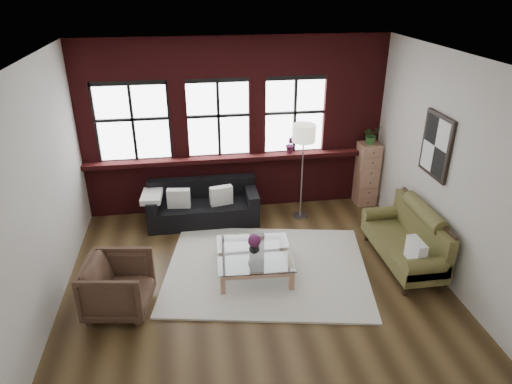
{
  "coord_description": "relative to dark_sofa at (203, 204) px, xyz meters",
  "views": [
    {
      "loc": [
        -0.84,
        -5.51,
        4.11
      ],
      "look_at": [
        0.1,
        0.6,
        1.15
      ],
      "focal_mm": 32.0,
      "sensor_mm": 36.0,
      "label": 1
    }
  ],
  "objects": [
    {
      "name": "potted_plant_top",
      "position": [
        3.18,
        0.27,
        1.05
      ],
      "size": [
        0.37,
        0.34,
        0.35
      ],
      "primitive_type": "imported",
      "rotation": [
        0.0,
        0.0,
        0.26
      ],
      "color": "#2D5923",
      "rests_on": "drawer_chest"
    },
    {
      "name": "pillow_a",
      "position": [
        -0.42,
        -0.1,
        0.19
      ],
      "size": [
        0.41,
        0.18,
        0.34
      ],
      "primitive_type": "cube",
      "rotation": [
        0.0,
        0.0,
        -0.11
      ],
      "color": "white",
      "rests_on": "dark_sofa"
    },
    {
      "name": "wall_front",
      "position": [
        0.67,
        -4.4,
        1.24
      ],
      "size": [
        5.5,
        0.0,
        5.5
      ],
      "primitive_type": "plane",
      "rotation": [
        -1.57,
        0.0,
        0.0
      ],
      "color": "beige",
      "rests_on": "ground"
    },
    {
      "name": "window_mid",
      "position": [
        0.37,
        0.55,
        1.39
      ],
      "size": [
        1.38,
        0.1,
        1.5
      ],
      "primitive_type": null,
      "color": "black",
      "rests_on": "brick_backwall"
    },
    {
      "name": "floor",
      "position": [
        0.67,
        -1.9,
        -0.36
      ],
      "size": [
        5.5,
        5.5,
        0.0
      ],
      "primitive_type": "plane",
      "color": "#382714",
      "rests_on": "ground"
    },
    {
      "name": "wall_right",
      "position": [
        3.42,
        -1.9,
        1.24
      ],
      "size": [
        0.0,
        5.0,
        5.0
      ],
      "primitive_type": "plane",
      "rotation": [
        1.57,
        0.0,
        -1.57
      ],
      "color": "beige",
      "rests_on": "ground"
    },
    {
      "name": "wall_left",
      "position": [
        -2.08,
        -1.9,
        1.24
      ],
      "size": [
        0.0,
        5.0,
        5.0
      ],
      "primitive_type": "plane",
      "rotation": [
        1.57,
        0.0,
        1.57
      ],
      "color": "beige",
      "rests_on": "ground"
    },
    {
      "name": "vintage_settee",
      "position": [
        2.97,
        -1.84,
        0.11
      ],
      "size": [
        0.78,
        1.75,
        0.93
      ],
      "primitive_type": null,
      "color": "brown",
      "rests_on": "floor"
    },
    {
      "name": "vase",
      "position": [
        0.68,
        -1.73,
        0.08
      ],
      "size": [
        0.2,
        0.2,
        0.16
      ],
      "primitive_type": "imported",
      "rotation": [
        0.0,
        0.0,
        -0.34
      ],
      "color": "#B2B2B2",
      "rests_on": "coffee_table"
    },
    {
      "name": "ceiling",
      "position": [
        0.67,
        -1.9,
        2.84
      ],
      "size": [
        5.5,
        5.5,
        0.0
      ],
      "primitive_type": "plane",
      "rotation": [
        3.14,
        0.0,
        0.0
      ],
      "color": "white",
      "rests_on": "ground"
    },
    {
      "name": "drawer_chest",
      "position": [
        3.18,
        0.27,
        0.26
      ],
      "size": [
        0.38,
        0.38,
        1.24
      ],
      "primitive_type": "cube",
      "color": "#AB795C",
      "rests_on": "floor"
    },
    {
      "name": "window_left",
      "position": [
        -1.13,
        0.55,
        1.39
      ],
      "size": [
        1.38,
        0.1,
        1.5
      ],
      "primitive_type": null,
      "color": "black",
      "rests_on": "brick_backwall"
    },
    {
      "name": "wall_back",
      "position": [
        0.67,
        0.6,
        1.24
      ],
      "size": [
        5.5,
        0.0,
        5.5
      ],
      "primitive_type": "plane",
      "rotation": [
        1.57,
        0.0,
        0.0
      ],
      "color": "beige",
      "rests_on": "ground"
    },
    {
      "name": "dark_sofa",
      "position": [
        0.0,
        0.0,
        0.0
      ],
      "size": [
        1.97,
        0.8,
        0.71
      ],
      "primitive_type": null,
      "color": "black",
      "rests_on": "floor"
    },
    {
      "name": "floor_lamp",
      "position": [
        1.79,
        -0.1,
        0.61
      ],
      "size": [
        0.4,
        0.4,
        1.94
      ],
      "primitive_type": null,
      "color": "#A5A5A8",
      "rests_on": "floor"
    },
    {
      "name": "coffee_table",
      "position": [
        0.68,
        -1.73,
        -0.18
      ],
      "size": [
        1.16,
        1.16,
        0.37
      ],
      "primitive_type": null,
      "rotation": [
        0.0,
        0.0,
        -0.06
      ],
      "color": "#AB795C",
      "rests_on": "shag_rug"
    },
    {
      "name": "sill_plant",
      "position": [
        1.69,
        0.42,
        0.89
      ],
      "size": [
        0.23,
        0.21,
        0.34
      ],
      "primitive_type": "imported",
      "rotation": [
        0.0,
        0.0,
        -0.41
      ],
      "color": "#61214E",
      "rests_on": "sill_ledge"
    },
    {
      "name": "brick_backwall",
      "position": [
        0.67,
        0.54,
        1.24
      ],
      "size": [
        5.5,
        0.12,
        3.2
      ],
      "primitive_type": null,
      "color": "#451012",
      "rests_on": "floor"
    },
    {
      "name": "pillow_settee",
      "position": [
        2.89,
        -2.38,
        0.22
      ],
      "size": [
        0.15,
        0.38,
        0.34
      ],
      "primitive_type": "cube",
      "rotation": [
        0.0,
        0.0,
        0.02
      ],
      "color": "white",
      "rests_on": "vintage_settee"
    },
    {
      "name": "window_right",
      "position": [
        1.77,
        0.55,
        1.39
      ],
      "size": [
        1.38,
        0.1,
        1.5
      ],
      "primitive_type": null,
      "color": "black",
      "rests_on": "brick_backwall"
    },
    {
      "name": "armchair",
      "position": [
        -1.23,
        -2.29,
        0.03
      ],
      "size": [
        0.95,
        0.93,
        0.76
      ],
      "primitive_type": "imported",
      "rotation": [
        0.0,
        0.0,
        1.42
      ],
      "color": "#432E21",
      "rests_on": "floor"
    },
    {
      "name": "wall_poster",
      "position": [
        3.39,
        -1.6,
        1.49
      ],
      "size": [
        0.05,
        0.74,
        0.94
      ],
      "primitive_type": null,
      "color": "black",
      "rests_on": "wall_right"
    },
    {
      "name": "shag_rug",
      "position": [
        0.88,
        -1.69,
        -0.34
      ],
      "size": [
        3.42,
        2.91,
        0.03
      ],
      "primitive_type": "cube",
      "rotation": [
        0.0,
        0.0,
        -0.19
      ],
      "color": "beige",
      "rests_on": "floor"
    },
    {
      "name": "sill_ledge",
      "position": [
        0.67,
        0.45,
        0.68
      ],
      "size": [
        5.5,
        0.3,
        0.08
      ],
      "primitive_type": "cube",
      "color": "#451012",
      "rests_on": "brick_backwall"
    },
    {
      "name": "pillow_b",
      "position": [
        0.33,
        -0.1,
        0.19
      ],
      "size": [
        0.42,
        0.22,
        0.34
      ],
      "primitive_type": "cube",
      "rotation": [
        0.0,
        0.0,
        0.2
      ],
      "color": "white",
      "rests_on": "dark_sofa"
    },
    {
      "name": "flowers",
      "position": [
        0.68,
        -1.73,
        0.2
      ],
      "size": [
        0.19,
        0.19,
        0.19
      ],
      "primitive_type": "sphere",
      "color": "#61214E",
      "rests_on": "vase"
    }
  ]
}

